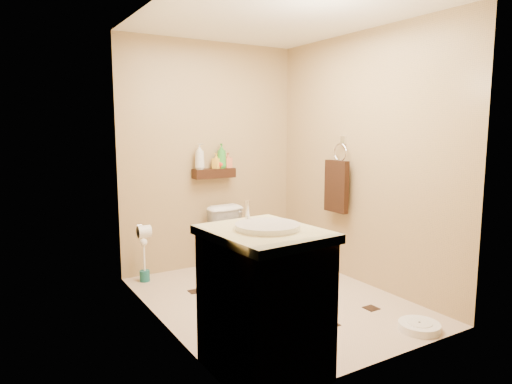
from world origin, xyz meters
TOP-DOWN VIEW (x-y plane):
  - ground at (0.00, 0.00)m, footprint 2.50×2.50m
  - wall_back at (0.00, 1.25)m, footprint 2.00×0.04m
  - wall_front at (0.00, -1.25)m, footprint 2.00×0.04m
  - wall_left at (-1.00, 0.00)m, footprint 0.04×2.50m
  - wall_right at (1.00, 0.00)m, footprint 0.04×2.50m
  - ceiling at (0.00, 0.00)m, footprint 2.00×2.50m
  - wall_shelf at (0.00, 1.17)m, footprint 0.46×0.14m
  - floor_accents at (0.03, -0.03)m, footprint 1.22×1.36m
  - toilet at (0.11, 0.83)m, footprint 0.44×0.69m
  - vanity at (-0.70, -0.95)m, footprint 0.66×0.78m
  - bathroom_scale at (0.60, -1.07)m, footprint 0.32×0.32m
  - toilet_brush at (-0.82, 1.07)m, footprint 0.10×0.10m
  - towel_ring at (0.91, 0.25)m, footprint 0.12×0.30m
  - toilet_paper at (-0.94, 0.65)m, footprint 0.12×0.11m
  - bottle_a at (-0.16, 1.17)m, footprint 0.14×0.14m
  - bottle_b at (0.03, 1.17)m, footprint 0.10×0.10m
  - bottle_c at (0.08, 1.17)m, footprint 0.12×0.12m
  - bottle_d at (0.09, 1.17)m, footprint 0.12×0.12m
  - bottle_e at (0.17, 1.17)m, footprint 0.08×0.08m

SIDE VIEW (x-z plane):
  - ground at x=0.00m, z-range 0.00..0.00m
  - floor_accents at x=0.03m, z-range 0.00..0.01m
  - bathroom_scale at x=0.60m, z-range 0.00..0.06m
  - toilet_brush at x=-0.82m, z-range -0.06..0.37m
  - toilet at x=0.11m, z-range 0.00..0.68m
  - vanity at x=-0.70m, z-range -0.06..0.99m
  - toilet_paper at x=-0.94m, z-range 0.54..0.66m
  - towel_ring at x=0.91m, z-range 0.57..1.33m
  - wall_shelf at x=0.00m, z-range 0.97..1.07m
  - bottle_c at x=0.08m, z-range 1.07..1.20m
  - bottle_b at x=0.03m, z-range 1.07..1.23m
  - bottle_e at x=0.17m, z-range 1.07..1.23m
  - wall_back at x=0.00m, z-range 0.00..2.40m
  - wall_front at x=0.00m, z-range 0.00..2.40m
  - wall_left at x=-1.00m, z-range 0.00..2.40m
  - wall_right at x=1.00m, z-range 0.00..2.40m
  - bottle_d at x=0.09m, z-range 1.07..1.34m
  - bottle_a at x=-0.16m, z-range 1.07..1.34m
  - ceiling at x=0.00m, z-range 2.39..2.41m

